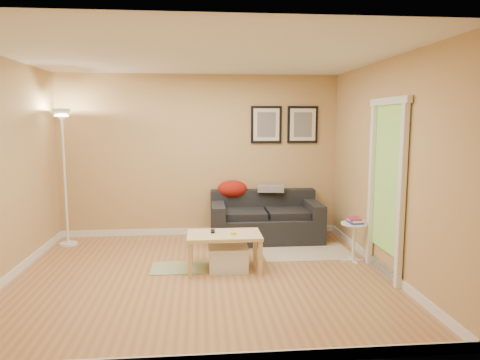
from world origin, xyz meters
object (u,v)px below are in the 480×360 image
(book_stack, at_px, (355,220))
(sofa, at_px, (266,217))
(side_table, at_px, (353,242))
(coffee_table, at_px, (224,251))
(floor_lamp, at_px, (65,182))
(storage_bin, at_px, (228,258))

(book_stack, bearing_deg, sofa, 135.18)
(side_table, distance_m, book_stack, 0.30)
(coffee_table, bearing_deg, book_stack, 13.69)
(side_table, height_order, book_stack, book_stack)
(side_table, relative_size, book_stack, 2.30)
(coffee_table, distance_m, floor_lamp, 2.74)
(coffee_table, bearing_deg, floor_lamp, 158.88)
(book_stack, bearing_deg, coffee_table, -170.97)
(coffee_table, bearing_deg, side_table, 13.62)
(floor_lamp, bearing_deg, storage_bin, -29.95)
(side_table, bearing_deg, floor_lamp, 163.98)
(sofa, height_order, side_table, sofa)
(storage_bin, bearing_deg, floor_lamp, 150.05)
(side_table, bearing_deg, storage_bin, -173.40)
(book_stack, xyz_separation_m, floor_lamp, (-4.03, 1.15, 0.41))
(sofa, relative_size, floor_lamp, 0.83)
(sofa, height_order, storage_bin, sofa)
(sofa, relative_size, book_stack, 7.45)
(floor_lamp, bearing_deg, sofa, 0.14)
(coffee_table, height_order, side_table, side_table)
(storage_bin, distance_m, side_table, 1.69)
(sofa, distance_m, storage_bin, 1.53)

